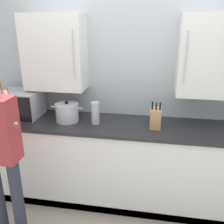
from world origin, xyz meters
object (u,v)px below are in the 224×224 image
(knife_block, at_px, (155,118))
(thermos_flask, at_px, (95,113))
(microwave_oven, at_px, (16,104))
(stock_pot, at_px, (67,112))

(knife_block, bearing_deg, thermos_flask, 179.69)
(thermos_flask, bearing_deg, microwave_oven, 176.42)
(knife_block, bearing_deg, microwave_oven, 177.74)
(microwave_oven, height_order, knife_block, microwave_oven)
(microwave_oven, relative_size, thermos_flask, 3.04)
(microwave_oven, height_order, thermos_flask, microwave_oven)
(thermos_flask, xyz_separation_m, stock_pot, (-0.32, 0.01, -0.02))
(microwave_oven, bearing_deg, thermos_flask, -3.58)
(thermos_flask, bearing_deg, stock_pot, 177.36)
(microwave_oven, bearing_deg, knife_block, -2.26)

